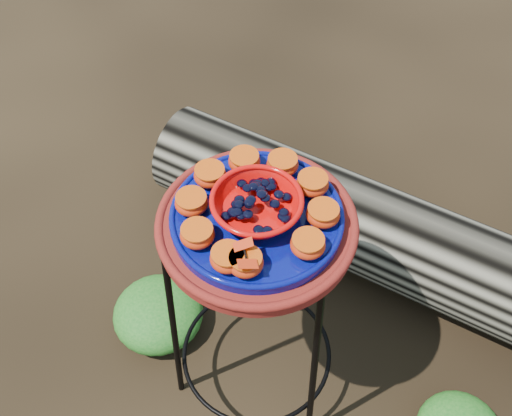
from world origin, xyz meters
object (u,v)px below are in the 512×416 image
(red_bowl, at_px, (257,207))
(terracotta_saucer, at_px, (257,226))
(cobalt_plate, at_px, (257,218))
(driftwood_log, at_px, (388,237))
(plant_stand, at_px, (257,316))

(red_bowl, bearing_deg, terracotta_saucer, 0.00)
(cobalt_plate, bearing_deg, terracotta_saucer, 0.00)
(cobalt_plate, distance_m, driftwood_log, 0.82)
(terracotta_saucer, xyz_separation_m, cobalt_plate, (0.00, 0.00, 0.03))
(terracotta_saucer, bearing_deg, driftwood_log, 63.87)
(plant_stand, bearing_deg, driftwood_log, 63.87)
(driftwood_log, bearing_deg, red_bowl, -116.13)
(plant_stand, relative_size, terracotta_saucer, 1.72)
(plant_stand, distance_m, terracotta_saucer, 0.37)
(cobalt_plate, bearing_deg, plant_stand, 0.00)
(plant_stand, xyz_separation_m, cobalt_plate, (0.00, 0.00, 0.39))
(red_bowl, bearing_deg, cobalt_plate, 0.00)
(plant_stand, bearing_deg, cobalt_plate, 0.00)
(terracotta_saucer, distance_m, driftwood_log, 0.80)
(cobalt_plate, relative_size, red_bowl, 2.00)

